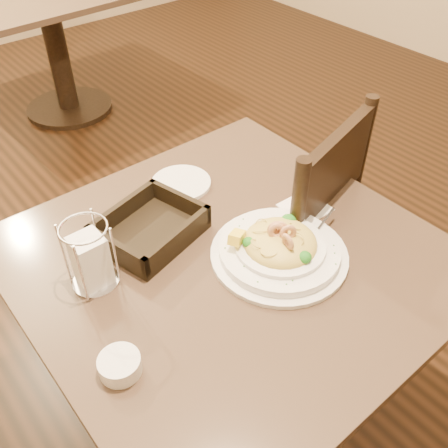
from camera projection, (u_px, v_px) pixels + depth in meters
ground at (228, 412)px, 1.62m from camera, size 7.00×7.00×0.00m
main_table at (229, 317)px, 1.29m from camera, size 0.90×0.90×0.72m
background_table at (53, 31)px, 2.81m from camera, size 0.95×0.95×0.72m
dining_chair_near at (281, 237)px, 1.52m from camera, size 0.51×0.51×0.93m
pasta_bowl at (279, 247)px, 1.12m from camera, size 0.35×0.31×0.10m
drink_glass at (308, 189)px, 1.23m from camera, size 0.11×0.11×0.12m
bread_basket at (150, 229)px, 1.18m from camera, size 0.27×0.24×0.06m
napkin_caddy at (91, 260)px, 1.04m from camera, size 0.10×0.10×0.16m
side_plate at (181, 183)px, 1.34m from camera, size 0.21×0.21×0.01m
butter_ramekin at (120, 365)px, 0.91m from camera, size 0.09×0.09×0.03m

